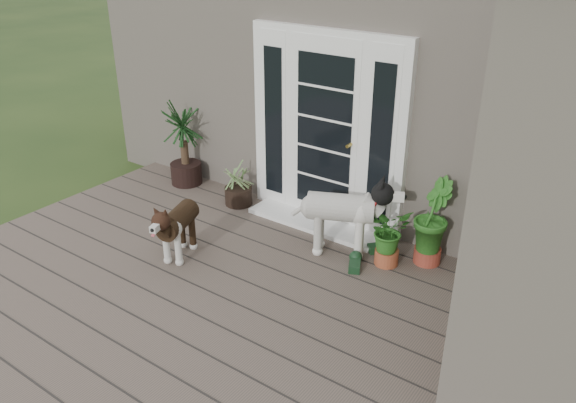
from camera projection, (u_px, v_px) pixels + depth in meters
The scene contains 14 objects.
deck at pixel (207, 325), 5.03m from camera, with size 6.20×4.60×0.12m, color #6B5B4C.
house_main at pixel (424, 65), 7.48m from camera, with size 7.40×4.00×3.10m, color #665E54.
door_unit at pixel (326, 130), 6.24m from camera, with size 1.90×0.14×2.15m, color white.
door_step at pixel (314, 223), 6.55m from camera, with size 1.60×0.40×0.05m, color white.
brindle_dog at pixel (179, 230), 5.83m from camera, with size 0.31×0.72×0.60m, color #2F1F11, non-canonical shape.
white_dog at pixel (340, 220), 5.86m from camera, with size 0.39×0.91×0.76m, color white, non-canonical shape.
spider_plant at pixel (238, 182), 6.93m from camera, with size 0.55×0.55×0.59m, color #9CB46F, non-canonical shape.
yucca at pixel (184, 144), 7.38m from camera, with size 0.76×0.76×1.10m, color black, non-canonical shape.
herb_a at pixel (388, 241), 5.70m from camera, with size 0.42×0.42×0.53m, color #244F16.
herb_b at pixel (430, 232), 5.70m from camera, with size 0.46×0.46×0.68m, color #1F5518.
herb_c at pixel (502, 263), 5.37m from camera, with size 0.32×0.32×0.49m, color #1F5C1A.
sapling at pixel (498, 262), 4.29m from camera, with size 0.49×0.49×1.67m, color #285E1A, non-canonical shape.
clog_left at pixel (355, 263), 5.74m from camera, with size 0.15×0.33×0.10m, color #14321A, non-canonical shape.
clog_right at pixel (382, 247), 6.02m from camera, with size 0.16×0.34×0.10m, color #16391B, non-canonical shape.
Camera 1 is at (2.93, -2.48, 3.23)m, focal length 35.95 mm.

